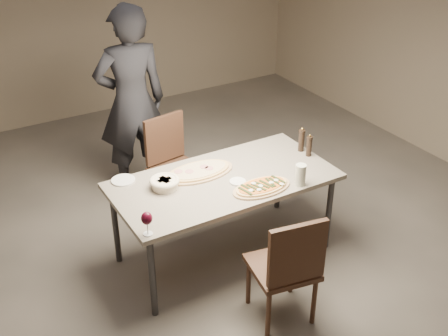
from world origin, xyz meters
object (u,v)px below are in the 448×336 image
zucchini_pizza (262,187)px  bread_basket (165,183)px  carafe (300,175)px  diner (132,102)px  chair_far (172,160)px  ham_pizza (199,171)px  chair_near (288,265)px  pepper_mill_left (309,146)px  dining_table (224,185)px

zucchini_pizza → bread_basket: bearing=135.9°
carafe → diner: bearing=110.6°
zucchini_pizza → chair_far: 1.22m
ham_pizza → chair_near: (0.11, -1.10, -0.24)m
pepper_mill_left → ham_pizza: bearing=167.5°
ham_pizza → carafe: bearing=-47.2°
chair_far → chair_near: bearing=81.6°
ham_pizza → bread_basket: bearing=-172.1°
ham_pizza → chair_far: size_ratio=0.65×
bread_basket → chair_far: chair_far is taller
zucchini_pizza → bread_basket: 0.76m
pepper_mill_left → chair_near: (-0.85, -0.89, -0.32)m
carafe → diner: diner is taller
ham_pizza → carafe: (0.60, -0.56, 0.07)m
chair_far → diner: bearing=-82.1°
bread_basket → chair_far: (0.43, 0.78, -0.28)m
ham_pizza → carafe: size_ratio=3.40×
bread_basket → pepper_mill_left: 1.31m
chair_far → pepper_mill_left: bearing=124.3°
bread_basket → pepper_mill_left: pepper_mill_left is taller
zucchini_pizza → pepper_mill_left: (0.65, 0.25, 0.08)m
pepper_mill_left → carafe: pepper_mill_left is taller
dining_table → zucchini_pizza: bearing=-57.9°
ham_pizza → pepper_mill_left: size_ratio=2.95×
ham_pizza → diner: bearing=89.4°
bread_basket → carafe: 1.06m
dining_table → ham_pizza: bearing=125.0°
dining_table → ham_pizza: (-0.13, 0.18, 0.07)m
dining_table → carafe: size_ratio=10.20×
bread_basket → dining_table: bearing=-13.5°
bread_basket → chair_far: bearing=61.2°
chair_near → diner: diner is taller
pepper_mill_left → carafe: bearing=-135.6°
bread_basket → carafe: (0.94, -0.49, 0.04)m
dining_table → bread_basket: bread_basket is taller
zucchini_pizza → pepper_mill_left: pepper_mill_left is taller
chair_far → diner: (-0.16, 0.52, 0.43)m
bread_basket → chair_near: bearing=-66.3°
bread_basket → pepper_mill_left: (1.30, -0.14, 0.05)m
carafe → chair_near: size_ratio=0.19×
zucchini_pizza → chair_far: size_ratio=0.54×
ham_pizza → chair_near: 1.13m
zucchini_pizza → chair_near: chair_near is taller
dining_table → chair_far: (-0.04, 0.89, -0.17)m
ham_pizza → pepper_mill_left: bearing=-16.5°
ham_pizza → dining_table: bearing=-59.0°
ham_pizza → carafe: carafe is taller
zucchini_pizza → ham_pizza: 0.56m
carafe → ham_pizza: bearing=136.8°
pepper_mill_left → carafe: 0.50m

